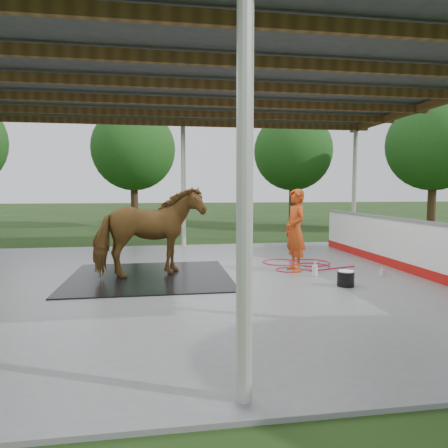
{
  "coord_description": "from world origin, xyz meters",
  "views": [
    {
      "loc": [
        -0.66,
        -7.87,
        1.82
      ],
      "look_at": [
        0.64,
        0.53,
        1.1
      ],
      "focal_mm": 32.0,
      "sensor_mm": 36.0,
      "label": 1
    }
  ],
  "objects": [
    {
      "name": "ground",
      "position": [
        0.0,
        0.0,
        0.0
      ],
      "size": [
        100.0,
        100.0,
        0.0
      ],
      "primitive_type": "plane",
      "color": "#1E3814"
    },
    {
      "name": "concrete_slab",
      "position": [
        0.0,
        0.0,
        0.03
      ],
      "size": [
        12.0,
        10.0,
        0.05
      ],
      "primitive_type": "cube",
      "color": "slate",
      "rests_on": "ground"
    },
    {
      "name": "pavilion_structure",
      "position": [
        0.0,
        -0.0,
        3.97
      ],
      "size": [
        12.6,
        10.6,
        4.05
      ],
      "color": "beige",
      "rests_on": "ground"
    },
    {
      "name": "dasher_board",
      "position": [
        4.6,
        0.0,
        0.59
      ],
      "size": [
        0.16,
        8.0,
        1.15
      ],
      "color": "#B3130E",
      "rests_on": "concrete_slab"
    },
    {
      "name": "tree_belt",
      "position": [
        0.3,
        0.9,
        3.79
      ],
      "size": [
        28.0,
        28.0,
        5.8
      ],
      "color": "#382314",
      "rests_on": "ground"
    },
    {
      "name": "rubber_mat",
      "position": [
        -0.93,
        0.28,
        0.06
      ],
      "size": [
        3.21,
        3.01,
        0.02
      ],
      "primitive_type": "cube",
      "color": "black",
      "rests_on": "concrete_slab"
    },
    {
      "name": "horse",
      "position": [
        -0.93,
        0.28,
        0.99
      ],
      "size": [
        2.36,
        1.63,
        1.82
      ],
      "primitive_type": "imported",
      "rotation": [
        0.0,
        0.0,
        1.9
      ],
      "color": "brown",
      "rests_on": "rubber_mat"
    },
    {
      "name": "handler",
      "position": [
        2.2,
        0.43,
        0.95
      ],
      "size": [
        0.52,
        0.71,
        1.8
      ],
      "primitive_type": "imported",
      "rotation": [
        0.0,
        0.0,
        -1.43
      ],
      "color": "#BA3F13",
      "rests_on": "concrete_slab"
    },
    {
      "name": "wash_bucket",
      "position": [
        2.67,
        -1.05,
        0.2
      ],
      "size": [
        0.31,
        0.31,
        0.29
      ],
      "color": "black",
      "rests_on": "concrete_slab"
    },
    {
      "name": "soap_bottle_a",
      "position": [
        2.42,
        -0.18,
        0.21
      ],
      "size": [
        0.15,
        0.15,
        0.32
      ],
      "primitive_type": "imported",
      "rotation": [
        0.0,
        0.0,
        0.27
      ],
      "color": "silver",
      "rests_on": "concrete_slab"
    },
    {
      "name": "soap_bottle_b",
      "position": [
        3.84,
        -0.28,
        0.15
      ],
      "size": [
        0.12,
        0.12,
        0.19
      ],
      "primitive_type": "imported",
      "rotation": [
        0.0,
        0.0,
        -0.77
      ],
      "color": "#338CD8",
      "rests_on": "concrete_slab"
    },
    {
      "name": "hose_coil",
      "position": [
        2.56,
        1.11,
        0.06
      ],
      "size": [
        1.99,
        1.65,
        0.02
      ],
      "color": "red",
      "rests_on": "concrete_slab"
    }
  ]
}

